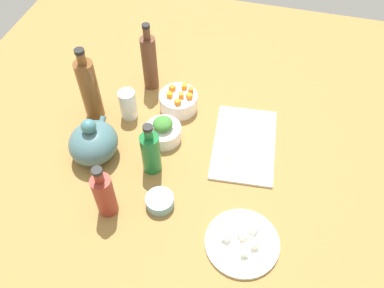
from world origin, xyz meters
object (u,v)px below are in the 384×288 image
(plate_tofu, at_px, (242,243))
(bowl_small_side, at_px, (160,201))
(bottle_0, at_px, (89,89))
(bottle_2, at_px, (151,152))
(bowl_carrots, at_px, (178,102))
(bottle_1, at_px, (104,194))
(teapot, at_px, (93,142))
(bowl_greens, at_px, (163,133))
(drinking_glass_0, at_px, (128,104))
(bottle_3, at_px, (149,62))
(cutting_board, at_px, (244,144))

(plate_tofu, bearing_deg, bowl_small_side, 76.48)
(bottle_0, height_order, bottle_2, bottle_0)
(bowl_carrots, relative_size, bottle_1, 0.68)
(teapot, bearing_deg, bowl_greens, -56.99)
(bowl_greens, distance_m, drinking_glass_0, 0.17)
(bottle_3, height_order, drinking_glass_0, bottle_3)
(teapot, xyz_separation_m, bottle_0, (0.17, 0.08, 0.06))
(bowl_greens, relative_size, bottle_2, 0.61)
(bowl_small_side, relative_size, bottle_0, 0.30)
(plate_tofu, xyz_separation_m, bowl_greens, (0.32, 0.33, 0.02))
(bowl_small_side, bearing_deg, bottle_0, 48.51)
(bowl_carrots, bearing_deg, drinking_glass_0, 117.58)
(drinking_glass_0, bearing_deg, teapot, 167.29)
(cutting_board, height_order, teapot, teapot)
(bottle_3, bearing_deg, bottle_0, 143.42)
(bowl_carrots, xyz_separation_m, bottle_3, (0.09, 0.13, 0.08))
(bowl_carrots, bearing_deg, bottle_0, 111.28)
(bowl_carrots, height_order, bottle_2, bottle_2)
(bowl_carrots, height_order, bottle_1, bottle_1)
(bottle_0, relative_size, bottle_3, 1.05)
(bowl_carrots, relative_size, bottle_2, 0.68)
(bottle_1, relative_size, bottle_2, 1.01)
(cutting_board, xyz_separation_m, bottle_1, (-0.35, 0.35, 0.08))
(bowl_carrots, xyz_separation_m, bottle_2, (-0.28, 0.01, 0.05))
(bowl_small_side, bearing_deg, bottle_3, 21.06)
(plate_tofu, height_order, bottle_3, bottle_3)
(drinking_glass_0, bearing_deg, plate_tofu, -128.98)
(bowl_greens, height_order, bottle_3, bottle_3)
(teapot, height_order, bottle_2, bottle_2)
(bowl_greens, bearing_deg, bottle_2, -178.87)
(bowl_small_side, relative_size, bottle_2, 0.43)
(cutting_board, height_order, bottle_3, bottle_3)
(bottle_1, xyz_separation_m, drinking_glass_0, (0.38, 0.07, -0.03))
(drinking_glass_0, bearing_deg, bottle_2, -142.63)
(teapot, xyz_separation_m, bottle_3, (0.36, -0.07, 0.05))
(cutting_board, xyz_separation_m, bottle_3, (0.20, 0.39, 0.11))
(cutting_board, xyz_separation_m, bowl_carrots, (0.11, 0.26, 0.03))
(plate_tofu, height_order, bottle_1, bottle_1)
(bowl_small_side, relative_size, drinking_glass_0, 0.76)
(cutting_board, distance_m, bottle_1, 0.50)
(plate_tofu, bearing_deg, teapot, 69.83)
(bottle_2, bearing_deg, bowl_greens, 1.13)
(bowl_greens, relative_size, teapot, 0.67)
(bowl_greens, relative_size, bowl_carrots, 0.89)
(bowl_greens, height_order, bottle_2, bottle_2)
(bowl_small_side, xyz_separation_m, drinking_glass_0, (0.32, 0.22, 0.04))
(bottle_0, height_order, drinking_glass_0, bottle_0)
(bottle_2, distance_m, drinking_glass_0, 0.25)
(bowl_carrots, xyz_separation_m, bottle_1, (-0.46, 0.08, 0.05))
(bowl_greens, height_order, bottle_1, bottle_1)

